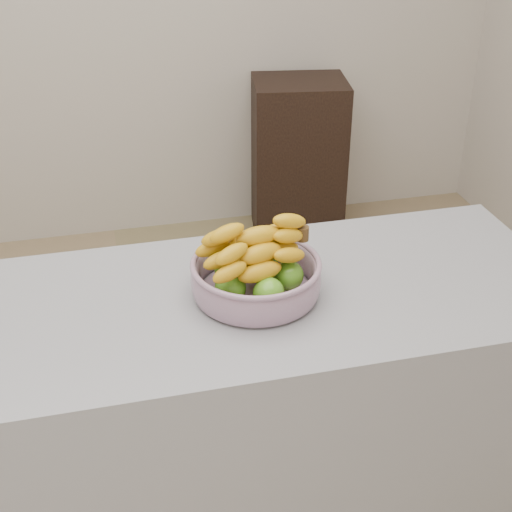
# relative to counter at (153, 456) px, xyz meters

# --- Properties ---
(counter) EXTENTS (2.00, 0.60, 0.90)m
(counter) POSITION_rel_counter_xyz_m (0.00, 0.00, 0.00)
(counter) COLOR gray
(counter) RESTS_ON ground
(cabinet) EXTENTS (0.50, 0.42, 0.81)m
(cabinet) POSITION_rel_counter_xyz_m (0.94, 1.89, -0.05)
(cabinet) COLOR black
(cabinet) RESTS_ON ground
(fruit_bowl) EXTENTS (0.29, 0.29, 0.17)m
(fruit_bowl) POSITION_rel_counter_xyz_m (0.27, -0.00, 0.50)
(fruit_bowl) COLOR #A7B3C9
(fruit_bowl) RESTS_ON counter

